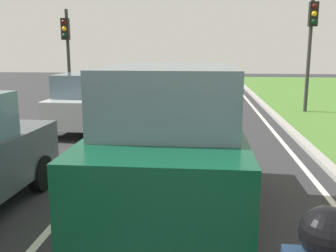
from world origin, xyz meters
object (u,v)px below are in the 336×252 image
(car_suv_ahead, at_px, (173,142))
(car_hatchback_far, at_px, (88,102))
(traffic_light_overhead_left, at_px, (67,43))
(traffic_light_near_right, at_px, (311,34))

(car_suv_ahead, height_order, car_hatchback_far, car_suv_ahead)
(traffic_light_overhead_left, bearing_deg, car_hatchback_far, -63.53)
(traffic_light_near_right, bearing_deg, traffic_light_overhead_left, 175.36)
(traffic_light_overhead_left, bearing_deg, traffic_light_near_right, -4.64)
(traffic_light_near_right, distance_m, traffic_light_overhead_left, 10.04)
(car_hatchback_far, height_order, traffic_light_overhead_left, traffic_light_overhead_left)
(traffic_light_near_right, xyz_separation_m, traffic_light_overhead_left, (-10.00, 0.81, -0.31))
(car_suv_ahead, bearing_deg, traffic_light_overhead_left, 117.38)
(car_suv_ahead, height_order, traffic_light_overhead_left, traffic_light_overhead_left)
(car_suv_ahead, relative_size, traffic_light_near_right, 0.97)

